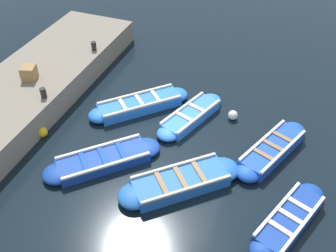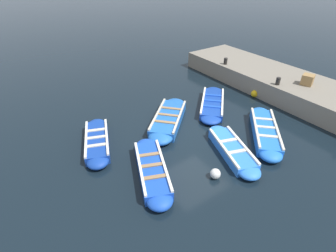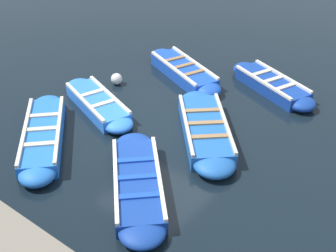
{
  "view_description": "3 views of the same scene",
  "coord_description": "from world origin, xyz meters",
  "px_view_note": "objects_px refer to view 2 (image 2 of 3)",
  "views": [
    {
      "loc": [
        2.7,
        -8.46,
        8.69
      ],
      "look_at": [
        -0.87,
        0.8,
        0.25
      ],
      "focal_mm": 42.0,
      "sensor_mm": 36.0,
      "label": 1
    },
    {
      "loc": [
        5.73,
        6.45,
        5.96
      ],
      "look_at": [
        0.91,
        -0.51,
        0.48
      ],
      "focal_mm": 28.0,
      "sensor_mm": 36.0,
      "label": 2
    },
    {
      "loc": [
        -7.72,
        -6.4,
        6.54
      ],
      "look_at": [
        -0.29,
        -0.65,
        0.35
      ],
      "focal_mm": 50.0,
      "sensor_mm": 36.0,
      "label": 3
    }
  ],
  "objects_px": {
    "boat_broadside": "(168,119)",
    "wooden_crate": "(308,80)",
    "boat_end_of_row": "(97,141)",
    "buoy_yellow_far": "(167,108)",
    "buoy_white_drifting": "(254,94)",
    "bollard_mid_north": "(278,81)",
    "bollard_north": "(226,61)",
    "buoy_orange_near": "(215,174)",
    "boat_far_corner": "(232,150)",
    "boat_stern_in": "(265,131)",
    "boat_outer_left": "(152,170)",
    "boat_near_quay": "(212,104)"
  },
  "relations": [
    {
      "from": "boat_broadside",
      "to": "wooden_crate",
      "type": "xyz_separation_m",
      "value": [
        -6.46,
        2.09,
        0.95
      ]
    },
    {
      "from": "boat_end_of_row",
      "to": "buoy_yellow_far",
      "type": "distance_m",
      "value": 3.65
    },
    {
      "from": "buoy_white_drifting",
      "to": "bollard_mid_north",
      "type": "bearing_deg",
      "value": 111.72
    },
    {
      "from": "boat_broadside",
      "to": "wooden_crate",
      "type": "height_order",
      "value": "wooden_crate"
    },
    {
      "from": "bollard_north",
      "to": "bollard_mid_north",
      "type": "bearing_deg",
      "value": 90.0
    },
    {
      "from": "boat_end_of_row",
      "to": "buoy_white_drifting",
      "type": "distance_m",
      "value": 8.1
    },
    {
      "from": "wooden_crate",
      "to": "bollard_north",
      "type": "bearing_deg",
      "value": -75.0
    },
    {
      "from": "buoy_white_drifting",
      "to": "wooden_crate",
      "type": "bearing_deg",
      "value": 131.55
    },
    {
      "from": "boat_broadside",
      "to": "buoy_white_drifting",
      "type": "relative_size",
      "value": 9.63
    },
    {
      "from": "boat_end_of_row",
      "to": "buoy_orange_near",
      "type": "bearing_deg",
      "value": 122.68
    },
    {
      "from": "bollard_north",
      "to": "bollard_mid_north",
      "type": "distance_m",
      "value": 3.41
    },
    {
      "from": "boat_far_corner",
      "to": "buoy_yellow_far",
      "type": "bearing_deg",
      "value": -87.15
    },
    {
      "from": "boat_stern_in",
      "to": "buoy_yellow_far",
      "type": "relative_size",
      "value": 9.6
    },
    {
      "from": "bollard_north",
      "to": "bollard_mid_north",
      "type": "xyz_separation_m",
      "value": [
        0.0,
        3.41,
        0.0
      ]
    },
    {
      "from": "boat_outer_left",
      "to": "boat_broadside",
      "type": "bearing_deg",
      "value": -134.34
    },
    {
      "from": "boat_broadside",
      "to": "boat_far_corner",
      "type": "distance_m",
      "value": 3.07
    },
    {
      "from": "bollard_north",
      "to": "buoy_orange_near",
      "type": "height_order",
      "value": "bollard_north"
    },
    {
      "from": "boat_broadside",
      "to": "wooden_crate",
      "type": "bearing_deg",
      "value": 162.04
    },
    {
      "from": "boat_broadside",
      "to": "bollard_mid_north",
      "type": "xyz_separation_m",
      "value": [
        -5.34,
        1.32,
        0.89
      ]
    },
    {
      "from": "boat_broadside",
      "to": "boat_outer_left",
      "type": "xyz_separation_m",
      "value": [
        2.23,
        2.28,
        -0.0
      ]
    },
    {
      "from": "boat_near_quay",
      "to": "buoy_white_drifting",
      "type": "distance_m",
      "value": 2.51
    },
    {
      "from": "boat_near_quay",
      "to": "bollard_north",
      "type": "relative_size",
      "value": 9.28
    },
    {
      "from": "boat_stern_in",
      "to": "bollard_mid_north",
      "type": "distance_m",
      "value": 3.3
    },
    {
      "from": "boat_broadside",
      "to": "buoy_yellow_far",
      "type": "relative_size",
      "value": 10.03
    },
    {
      "from": "boat_far_corner",
      "to": "buoy_yellow_far",
      "type": "xyz_separation_m",
      "value": [
        0.19,
        -3.84,
        0.0
      ]
    },
    {
      "from": "boat_near_quay",
      "to": "buoy_orange_near",
      "type": "bearing_deg",
      "value": 48.29
    },
    {
      "from": "bollard_mid_north",
      "to": "wooden_crate",
      "type": "distance_m",
      "value": 1.36
    },
    {
      "from": "bollard_north",
      "to": "buoy_yellow_far",
      "type": "height_order",
      "value": "bollard_north"
    },
    {
      "from": "boat_far_corner",
      "to": "bollard_mid_north",
      "type": "distance_m",
      "value": 5.02
    },
    {
      "from": "boat_stern_in",
      "to": "wooden_crate",
      "type": "distance_m",
      "value": 4.06
    },
    {
      "from": "boat_near_quay",
      "to": "buoy_orange_near",
      "type": "xyz_separation_m",
      "value": [
        3.16,
        3.55,
        0.01
      ]
    },
    {
      "from": "boat_near_quay",
      "to": "buoy_white_drifting",
      "type": "height_order",
      "value": "boat_near_quay"
    },
    {
      "from": "boat_end_of_row",
      "to": "boat_broadside",
      "type": "xyz_separation_m",
      "value": [
        -3.09,
        0.22,
        0.01
      ]
    },
    {
      "from": "boat_near_quay",
      "to": "wooden_crate",
      "type": "height_order",
      "value": "wooden_crate"
    },
    {
      "from": "boat_outer_left",
      "to": "buoy_yellow_far",
      "type": "bearing_deg",
      "value": -131.18
    },
    {
      "from": "boat_end_of_row",
      "to": "buoy_yellow_far",
      "type": "xyz_separation_m",
      "value": [
        -3.59,
        -0.63,
        -0.01
      ]
    },
    {
      "from": "boat_near_quay",
      "to": "bollard_mid_north",
      "type": "distance_m",
      "value": 3.25
    },
    {
      "from": "boat_outer_left",
      "to": "boat_stern_in",
      "type": "relative_size",
      "value": 1.05
    },
    {
      "from": "boat_near_quay",
      "to": "wooden_crate",
      "type": "relative_size",
      "value": 6.69
    },
    {
      "from": "boat_end_of_row",
      "to": "boat_stern_in",
      "type": "height_order",
      "value": "boat_stern_in"
    },
    {
      "from": "boat_stern_in",
      "to": "buoy_orange_near",
      "type": "height_order",
      "value": "boat_stern_in"
    },
    {
      "from": "boat_near_quay",
      "to": "boat_far_corner",
      "type": "bearing_deg",
      "value": 58.73
    },
    {
      "from": "boat_stern_in",
      "to": "boat_far_corner",
      "type": "distance_m",
      "value": 1.9
    },
    {
      "from": "wooden_crate",
      "to": "buoy_white_drifting",
      "type": "distance_m",
      "value": 2.42
    },
    {
      "from": "boat_far_corner",
      "to": "buoy_orange_near",
      "type": "bearing_deg",
      "value": 22.88
    },
    {
      "from": "boat_broadside",
      "to": "boat_stern_in",
      "type": "height_order",
      "value": "boat_broadside"
    },
    {
      "from": "boat_end_of_row",
      "to": "boat_stern_in",
      "type": "distance_m",
      "value": 6.5
    },
    {
      "from": "buoy_yellow_far",
      "to": "wooden_crate",
      "type": "bearing_deg",
      "value": 153.74
    },
    {
      "from": "boat_near_quay",
      "to": "buoy_yellow_far",
      "type": "bearing_deg",
      "value": -23.28
    },
    {
      "from": "boat_near_quay",
      "to": "boat_outer_left",
      "type": "xyz_separation_m",
      "value": [
        4.73,
        2.26,
        0.03
      ]
    }
  ]
}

